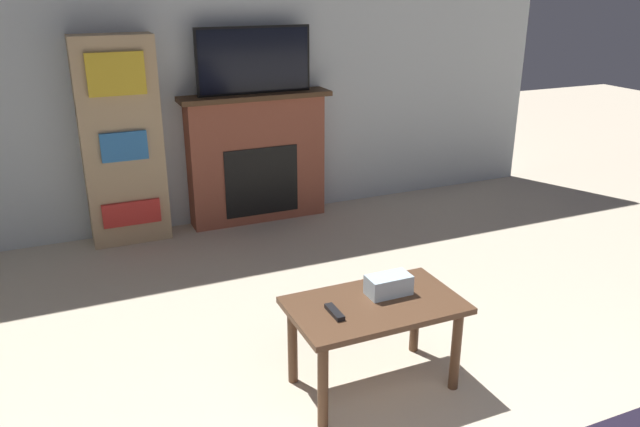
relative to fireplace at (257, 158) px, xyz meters
The scene contains 7 objects.
wall_back 0.87m from the fireplace, 154.92° to the left, with size 6.26×0.06×2.70m.
fireplace is the anchor object (origin of this frame).
tv 0.80m from the fireplace, 90.00° to the right, with size 0.94×0.03×0.52m.
coffee_table 2.51m from the fireplace, 95.13° to the right, with size 0.84×0.50×0.47m.
tissue_box 2.44m from the fireplace, 92.83° to the right, with size 0.22×0.12×0.10m.
remote_control 2.56m from the fireplace, 100.17° to the right, with size 0.04×0.15×0.02m.
bookshelf 1.10m from the fireplace, behind, with size 0.59×0.29×1.58m.
Camera 1 is at (-1.24, -0.22, 1.93)m, focal length 35.00 mm.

